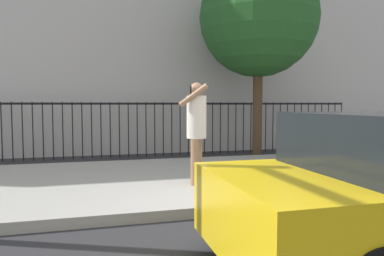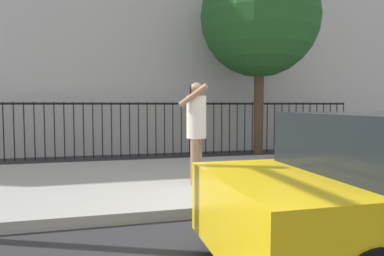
{
  "view_description": "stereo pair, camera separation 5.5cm",
  "coord_description": "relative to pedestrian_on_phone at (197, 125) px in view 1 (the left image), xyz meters",
  "views": [
    {
      "loc": [
        -2.02,
        -4.51,
        1.53
      ],
      "look_at": [
        -0.37,
        1.7,
        1.11
      ],
      "focal_mm": 33.46,
      "sensor_mm": 36.0,
      "label": 1
    },
    {
      "loc": [
        -1.97,
        -4.53,
        1.53
      ],
      "look_at": [
        -0.37,
        1.7,
        1.11
      ],
      "focal_mm": 33.46,
      "sensor_mm": 36.0,
      "label": 2
    }
  ],
  "objects": [
    {
      "name": "iron_fence",
      "position": [
        0.35,
        4.48,
        -0.15
      ],
      "size": [
        12.03,
        0.04,
        1.6
      ],
      "color": "black",
      "rests_on": "ground"
    },
    {
      "name": "pedestrian_on_phone",
      "position": [
        0.0,
        0.0,
        0.0
      ],
      "size": [
        0.61,
        0.73,
        1.75
      ],
      "color": "#936B4C",
      "rests_on": "sidewalk"
    },
    {
      "name": "sidewalk",
      "position": [
        0.35,
        0.78,
        -1.1
      ],
      "size": [
        28.0,
        4.4,
        0.15
      ],
      "primitive_type": "cube",
      "color": "#9E9B93",
      "rests_on": "ground"
    },
    {
      "name": "ground_plane",
      "position": [
        0.35,
        -1.42,
        -1.17
      ],
      "size": [
        60.0,
        60.0,
        0.0
      ],
      "primitive_type": "plane",
      "color": "#28282B"
    },
    {
      "name": "street_tree_near",
      "position": [
        2.72,
        3.36,
        2.76
      ],
      "size": [
        3.3,
        3.3,
        5.59
      ],
      "color": "#4C3823",
      "rests_on": "ground"
    },
    {
      "name": "building_facade",
      "position": [
        0.35,
        7.08,
        3.73
      ],
      "size": [
        28.0,
        4.0,
        9.8
      ],
      "primitive_type": "cube",
      "color": "#BCB7B2",
      "rests_on": "ground"
    },
    {
      "name": "street_bench",
      "position": [
        3.49,
        1.89,
        -0.52
      ],
      "size": [
        1.6,
        0.45,
        0.95
      ],
      "color": "brown",
      "rests_on": "sidewalk"
    }
  ]
}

